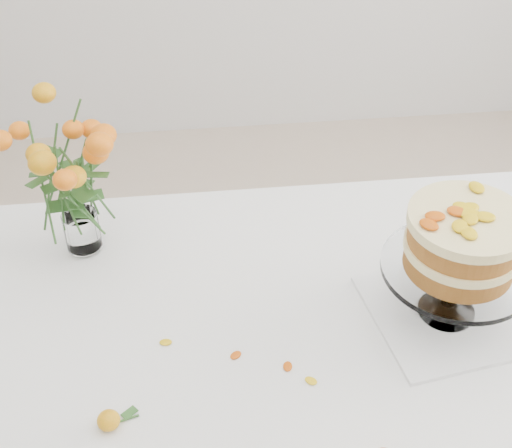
{
  "coord_description": "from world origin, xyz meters",
  "views": [
    {
      "loc": [
        -0.18,
        -1.04,
        1.87
      ],
      "look_at": [
        -0.06,
        0.12,
        0.92
      ],
      "focal_mm": 50.0,
      "sensor_mm": 36.0,
      "label": 1
    }
  ],
  "objects": [
    {
      "name": "table",
      "position": [
        0.0,
        0.0,
        0.67
      ],
      "size": [
        1.43,
        0.93,
        0.76
      ],
      "color": "tan",
      "rests_on": "ground"
    },
    {
      "name": "stray_petal_a",
      "position": [
        -0.12,
        -0.1,
        0.76
      ],
      "size": [
        0.03,
        0.02,
        0.0
      ],
      "primitive_type": "ellipsoid",
      "color": "#E1B30E",
      "rests_on": "table"
    },
    {
      "name": "napkin",
      "position": [
        0.34,
        -0.04,
        0.76
      ],
      "size": [
        0.36,
        0.36,
        0.01
      ],
      "primitive_type": "cube",
      "rotation": [
        0.0,
        0.0,
        0.17
      ],
      "color": "white",
      "rests_on": "table"
    },
    {
      "name": "stray_petal_d",
      "position": [
        -0.26,
        -0.05,
        0.76
      ],
      "size": [
        0.03,
        0.02,
        0.0
      ],
      "primitive_type": "ellipsoid",
      "color": "#E1B30E",
      "rests_on": "table"
    },
    {
      "name": "cake_stand",
      "position": [
        0.34,
        -0.04,
        0.95
      ],
      "size": [
        0.31,
        0.31,
        0.27
      ],
      "rotation": [
        0.0,
        0.0,
        -0.16
      ],
      "color": "white",
      "rests_on": "napkin"
    },
    {
      "name": "stray_petal_c",
      "position": [
        0.02,
        -0.18,
        0.76
      ],
      "size": [
        0.03,
        0.02,
        0.0
      ],
      "primitive_type": "ellipsoid",
      "color": "#E1B30E",
      "rests_on": "table"
    },
    {
      "name": "rose_vase",
      "position": [
        -0.45,
        0.27,
        1.0
      ],
      "size": [
        0.35,
        0.35,
        0.41
      ],
      "rotation": [
        0.0,
        0.0,
        0.41
      ],
      "color": "white",
      "rests_on": "table"
    },
    {
      "name": "loose_rose_near",
      "position": [
        -0.36,
        -0.24,
        0.77
      ],
      "size": [
        0.08,
        0.04,
        0.04
      ],
      "rotation": [
        0.0,
        0.0,
        0.29
      ],
      "color": "orange",
      "rests_on": "table"
    },
    {
      "name": "stray_petal_b",
      "position": [
        -0.02,
        -0.14,
        0.76
      ],
      "size": [
        0.03,
        0.02,
        0.0
      ],
      "primitive_type": "ellipsoid",
      "color": "#E1B30E",
      "rests_on": "table"
    }
  ]
}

